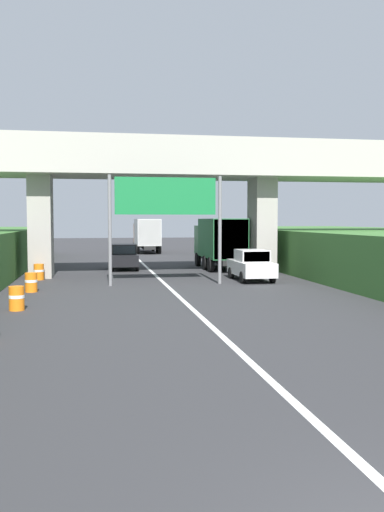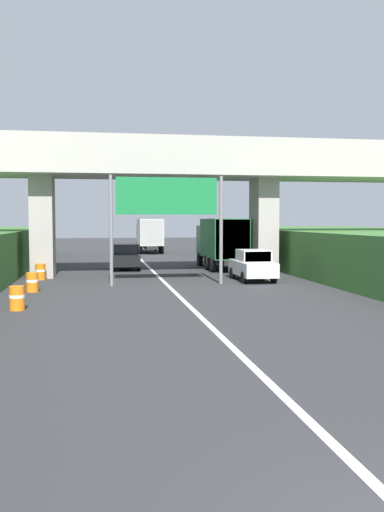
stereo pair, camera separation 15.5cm
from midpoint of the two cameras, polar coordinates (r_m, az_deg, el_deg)
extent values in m
cube|color=white|center=(28.03, -2.27, -3.13)|extent=(0.20, 86.08, 0.01)
cube|color=#ADA89E|center=(33.70, -3.55, 9.06)|extent=(40.00, 4.80, 1.10)
cube|color=#ADA89E|center=(31.63, -3.13, 11.41)|extent=(40.00, 0.36, 1.10)
cube|color=#ADA89E|center=(36.01, -3.93, 10.47)|extent=(40.00, 0.36, 1.10)
cube|color=#9F9A91|center=(33.53, -15.03, 2.95)|extent=(1.30, 2.20, 5.93)
cube|color=#9F9A91|center=(34.90, 7.52, 3.07)|extent=(1.30, 2.20, 5.93)
cylinder|color=slate|center=(28.26, -8.20, 2.61)|extent=(0.18, 0.18, 5.63)
cylinder|color=slate|center=(28.96, 3.16, 2.67)|extent=(0.18, 0.18, 5.63)
cube|color=#167238|center=(28.49, -2.46, 6.20)|extent=(5.20, 0.12, 1.90)
cube|color=white|center=(28.48, -2.45, 6.21)|extent=(4.89, 0.01, 1.67)
cube|color=black|center=(57.08, -4.38, 1.02)|extent=(1.10, 7.30, 0.36)
cube|color=orange|center=(59.62, -4.61, 2.32)|extent=(2.10, 2.10, 2.10)
cube|color=#2D3842|center=(60.63, -4.70, 2.62)|extent=(1.89, 0.06, 0.90)
cube|color=silver|center=(55.98, -4.29, 2.48)|extent=(2.30, 5.20, 2.60)
cube|color=#A8A8A4|center=(53.42, -4.04, 2.42)|extent=(2.21, 0.04, 2.50)
cylinder|color=black|center=(59.60, -5.53, 0.95)|extent=(0.30, 0.96, 0.96)
cylinder|color=black|center=(59.77, -3.68, 0.97)|extent=(0.30, 0.96, 0.96)
cylinder|color=black|center=(54.53, -5.27, 0.70)|extent=(0.30, 0.96, 0.96)
cylinder|color=black|center=(54.73, -3.03, 0.72)|extent=(0.30, 0.96, 0.96)
cylinder|color=black|center=(56.22, -5.40, 0.79)|extent=(0.30, 0.96, 0.96)
cylinder|color=black|center=(56.41, -3.23, 0.81)|extent=(0.30, 0.96, 0.96)
cube|color=black|center=(38.14, 3.06, -0.32)|extent=(1.10, 7.30, 0.36)
cube|color=#236B38|center=(40.62, 2.27, 1.67)|extent=(2.10, 2.10, 2.10)
cube|color=#2D3842|center=(41.61, 1.98, 2.13)|extent=(1.89, 0.06, 0.90)
cube|color=#236B38|center=(37.04, 3.42, 1.85)|extent=(2.30, 5.20, 2.60)
cube|color=#1A502A|center=(34.54, 4.38, 1.71)|extent=(2.21, 0.04, 2.50)
cylinder|color=black|center=(40.51, 0.92, -0.33)|extent=(0.30, 0.96, 0.96)
cylinder|color=black|center=(40.90, 3.59, -0.30)|extent=(0.30, 0.96, 0.96)
cylinder|color=black|center=(35.51, 2.24, -0.91)|extent=(0.30, 0.96, 0.96)
cylinder|color=black|center=(36.01, 5.58, -0.86)|extent=(0.30, 0.96, 0.96)
cylinder|color=black|center=(37.17, 1.71, -0.70)|extent=(0.30, 0.96, 0.96)
cylinder|color=black|center=(37.64, 4.91, -0.66)|extent=(0.30, 0.96, 0.96)
cube|color=silver|center=(30.70, 6.40, -1.24)|extent=(1.76, 4.10, 0.76)
cube|color=silver|center=(30.50, 6.49, 0.04)|extent=(1.56, 1.90, 0.64)
cube|color=#2D3842|center=(29.62, 6.97, -0.07)|extent=(1.44, 0.06, 0.54)
cylinder|color=black|center=(31.75, 4.34, -1.76)|extent=(0.22, 0.64, 0.64)
cylinder|color=black|center=(32.18, 7.18, -1.70)|extent=(0.22, 0.64, 0.64)
cylinder|color=black|center=(29.30, 5.53, -2.22)|extent=(0.22, 0.64, 0.64)
cylinder|color=black|center=(29.77, 8.58, -2.15)|extent=(0.22, 0.64, 0.64)
cube|color=black|center=(37.68, -6.76, -0.33)|extent=(1.76, 4.10, 0.76)
cube|color=black|center=(37.49, -6.75, 0.72)|extent=(1.56, 1.90, 0.64)
cube|color=#2D3842|center=(36.57, -6.68, 0.65)|extent=(1.44, 0.06, 0.54)
cylinder|color=black|center=(38.95, -8.05, -0.77)|extent=(0.22, 0.64, 0.64)
cylinder|color=black|center=(39.02, -5.64, -0.74)|extent=(0.22, 0.64, 0.64)
cylinder|color=black|center=(36.41, -7.94, -1.08)|extent=(0.22, 0.64, 0.64)
cylinder|color=black|center=(36.49, -5.37, -1.05)|extent=(0.22, 0.64, 0.64)
cylinder|color=orange|center=(21.56, -17.41, -4.17)|extent=(0.56, 0.56, 0.90)
cylinder|color=white|center=(21.55, -17.42, -3.98)|extent=(0.57, 0.57, 0.12)
cylinder|color=orange|center=(26.81, -16.00, -2.62)|extent=(0.56, 0.56, 0.90)
cylinder|color=white|center=(26.80, -16.00, -2.47)|extent=(0.57, 0.57, 0.12)
cylinder|color=orange|center=(32.09, -15.23, -1.58)|extent=(0.56, 0.56, 0.90)
cylinder|color=white|center=(32.09, -15.23, -1.46)|extent=(0.57, 0.57, 0.12)
camera|label=1|loc=(0.08, -89.79, 0.01)|focal=38.78mm
camera|label=2|loc=(0.08, 90.21, -0.01)|focal=38.78mm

